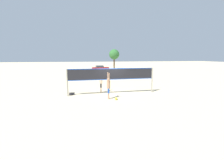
# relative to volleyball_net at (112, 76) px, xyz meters

# --- Properties ---
(ground_plane) EXTENTS (200.00, 200.00, 0.00)m
(ground_plane) POSITION_rel_volleyball_net_xyz_m (0.00, 0.00, -1.73)
(ground_plane) COLOR beige
(volleyball_net) EXTENTS (8.24, 0.12, 2.45)m
(volleyball_net) POSITION_rel_volleyball_net_xyz_m (0.00, 0.00, 0.00)
(volleyball_net) COLOR gray
(volleyball_net) RESTS_ON ground_plane
(player_spiker) EXTENTS (0.28, 0.72, 2.22)m
(player_spiker) POSITION_rel_volleyball_net_xyz_m (-0.63, -1.61, -0.56)
(player_spiker) COLOR tan
(player_spiker) RESTS_ON ground_plane
(player_blocker) EXTENTS (0.28, 0.72, 2.24)m
(player_blocker) POSITION_rel_volleyball_net_xyz_m (-0.95, 0.81, -0.55)
(player_blocker) COLOR beige
(player_blocker) RESTS_ON ground_plane
(volleyball) EXTENTS (0.21, 0.21, 0.21)m
(volleyball) POSITION_rel_volleyball_net_xyz_m (-0.08, -2.05, -1.63)
(volleyball) COLOR yellow
(volleyball) RESTS_ON ground_plane
(gear_bag) EXTENTS (0.49, 0.25, 0.21)m
(gear_bag) POSITION_rel_volleyball_net_xyz_m (-3.73, 0.39, -1.63)
(gear_bag) COLOR #2D2D33
(gear_bag) RESTS_ON ground_plane
(parked_car_near) EXTENTS (4.42, 2.15, 1.28)m
(parked_car_near) POSITION_rel_volleyball_net_xyz_m (2.13, 25.81, -1.15)
(parked_car_near) COLOR maroon
(parked_car_near) RESTS_ON ground_plane
(tree_left_cluster) EXTENTS (3.02, 3.02, 5.81)m
(tree_left_cluster) POSITION_rel_volleyball_net_xyz_m (6.91, 30.43, 2.51)
(tree_left_cluster) COLOR #4C3823
(tree_left_cluster) RESTS_ON ground_plane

